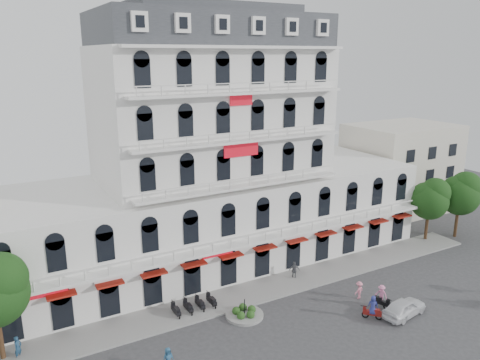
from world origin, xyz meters
name	(u,v)px	position (x,y,z in m)	size (l,w,h in m)	color
ground	(318,343)	(0.00, 0.00, 0.00)	(120.00, 120.00, 0.00)	#38383A
sidewalk	(256,292)	(0.00, 9.00, 0.08)	(53.00, 4.00, 0.16)	gray
main_building	(212,168)	(0.00, 18.00, 9.96)	(45.00, 15.00, 25.80)	silver
flank_building_east	(400,168)	(30.00, 20.00, 6.00)	(14.00, 10.00, 12.00)	beige
traffic_island	(244,314)	(-3.00, 6.00, 0.26)	(3.20, 3.20, 1.60)	gray
parked_scooter_row	(194,311)	(-6.35, 8.80, 0.00)	(4.40, 1.80, 1.10)	black
tree_east_inner	(430,198)	(24.05, 9.98, 5.21)	(4.40, 4.37, 7.57)	#382314
tree_east_outer	(461,192)	(28.05, 8.98, 5.55)	(4.65, 4.65, 8.05)	#382314
parked_car	(404,307)	(8.73, -0.45, 0.76)	(1.79, 4.44, 1.51)	white
rider_east	(373,308)	(6.05, 0.48, 1.04)	(1.28, 1.34, 2.11)	maroon
rider_center	(381,296)	(7.98, 1.43, 1.13)	(0.93, 1.65, 2.16)	black
pedestrian_left	(168,358)	(-10.99, 2.76, 0.81)	(0.79, 0.52, 1.62)	#275275
pedestrian_mid	(294,270)	(4.63, 9.50, 0.91)	(1.06, 0.44, 1.81)	#56585E
pedestrian_right	(359,290)	(7.46, 3.57, 0.81)	(1.05, 0.60, 1.63)	pink
pedestrian_far	(18,348)	(-20.00, 9.13, 0.89)	(0.65, 0.42, 1.77)	navy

